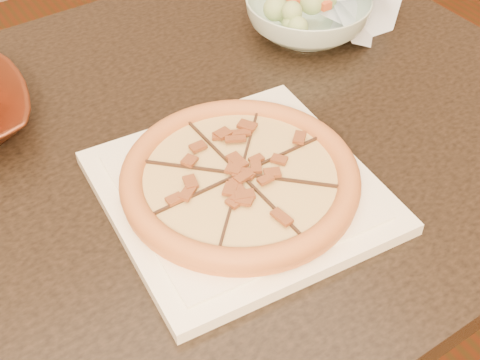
{
  "coord_description": "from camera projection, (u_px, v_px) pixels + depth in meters",
  "views": [
    {
      "loc": [
        -0.31,
        -0.66,
        1.37
      ],
      "look_at": [
        0.02,
        -0.13,
        0.78
      ],
      "focal_mm": 50.0,
      "sensor_mm": 36.0,
      "label": 1
    }
  ],
  "objects": [
    {
      "name": "cling_film",
      "position": [
        347.0,
        10.0,
        1.18
      ],
      "size": [
        0.16,
        0.14,
        0.05
      ],
      "primitive_type": null,
      "rotation": [
        0.0,
        0.0,
        0.23
      ],
      "color": "white",
      "rests_on": "dining_table"
    },
    {
      "name": "pizza",
      "position": [
        240.0,
        178.0,
        0.86
      ],
      "size": [
        0.31,
        0.31,
        0.03
      ],
      "color": "#C58038",
      "rests_on": "plate"
    },
    {
      "name": "plate",
      "position": [
        240.0,
        191.0,
        0.87
      ],
      "size": [
        0.36,
        0.36,
        0.02
      ],
      "color": "white",
      "rests_on": "dining_table"
    },
    {
      "name": "dining_table",
      "position": [
        133.0,
        217.0,
        0.99
      ],
      "size": [
        1.42,
        0.94,
        0.75
      ],
      "color": "black",
      "rests_on": "floor"
    },
    {
      "name": "salad_bowl",
      "position": [
        308.0,
        16.0,
        1.15
      ],
      "size": [
        0.28,
        0.28,
        0.07
      ],
      "primitive_type": "imported",
      "rotation": [
        0.0,
        0.0,
        -0.37
      ],
      "color": "silver",
      "rests_on": "dining_table"
    }
  ]
}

